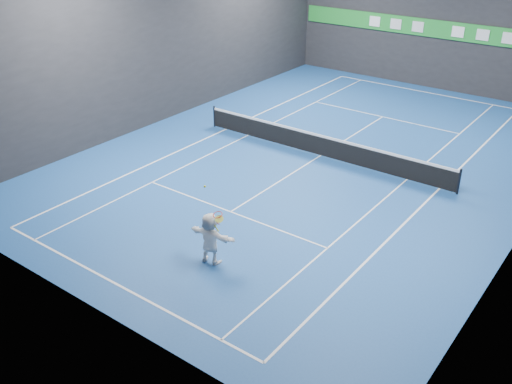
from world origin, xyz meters
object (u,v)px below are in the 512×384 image
Objects in this scene: tennis_ball at (205,186)px; tennis_net at (321,145)px; player at (210,238)px; tennis_racket at (218,217)px.

tennis_ball is 9.59m from tennis_net.
tennis_ball is at bearing -16.92° from player.
tennis_net is at bearing 98.48° from tennis_ball.
tennis_net is 18.18× the size of tennis_racket.
tennis_ball is 0.01× the size of tennis_net.
player is 1.76m from tennis_ball.
tennis_racket is (0.45, 0.02, -0.91)m from tennis_ball.
player is 2.53× the size of tennis_racket.
player is 23.80× the size of tennis_ball.
tennis_racket is at bearing 2.52° from tennis_ball.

